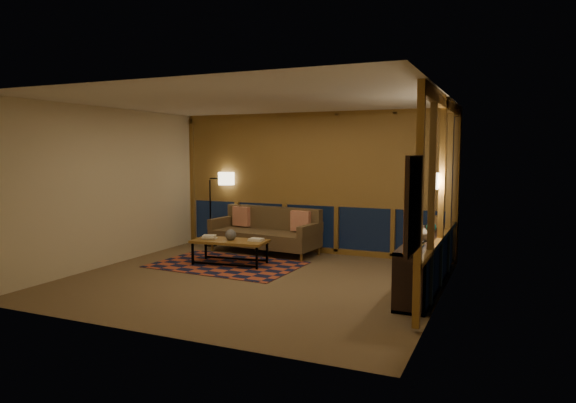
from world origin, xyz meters
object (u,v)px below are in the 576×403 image
at_px(floor_lamp, 210,209).
at_px(bookshelf, 427,261).
at_px(sofa, 264,231).
at_px(coffee_table, 230,252).

distance_m(floor_lamp, bookshelf, 4.88).
bearing_deg(sofa, coffee_table, -88.42).
relative_size(sofa, floor_lamp, 1.36).
xyz_separation_m(coffee_table, bookshelf, (3.34, -0.08, 0.16)).
xyz_separation_m(sofa, coffee_table, (-0.09, -1.15, -0.21)).
xyz_separation_m(floor_lamp, bookshelf, (4.63, -1.50, -0.40)).
bearing_deg(coffee_table, bookshelf, -7.23).
relative_size(floor_lamp, bookshelf, 0.52).
height_order(coffee_table, bookshelf, bookshelf).
bearing_deg(coffee_table, sofa, 79.46).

